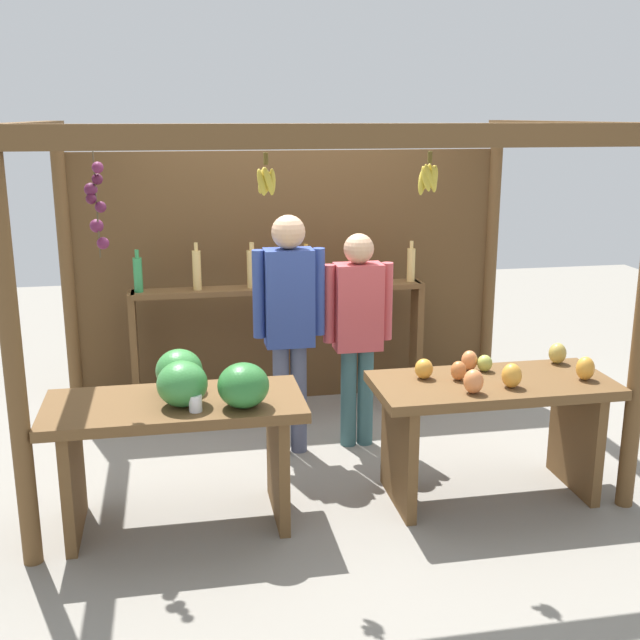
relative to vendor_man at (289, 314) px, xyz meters
The scene contains 7 objects.
ground_plane 1.00m from the vendor_man, 12.97° to the right, with size 12.00×12.00×0.00m, color gray.
market_stall 0.59m from the vendor_man, 71.62° to the left, with size 3.49×2.29×2.22m.
fruit_counter_left 1.17m from the vendor_man, 129.47° to the right, with size 1.42×0.69×0.99m.
fruit_counter_right 1.45m from the vendor_man, 37.97° to the right, with size 1.42×0.64×0.88m.
bottle_shelf_unit 0.80m from the vendor_man, 86.93° to the left, with size 2.24×0.22×1.35m.
vendor_man is the anchor object (origin of this frame).
vendor_woman 0.49m from the vendor_man, ahead, with size 0.48×0.20×1.50m.
Camera 1 is at (-0.89, -4.95, 2.26)m, focal length 44.10 mm.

